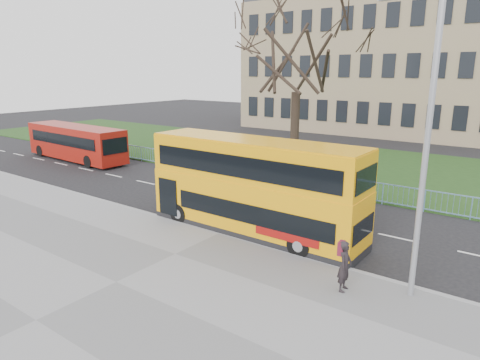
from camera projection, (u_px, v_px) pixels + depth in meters
name	position (u px, v px, depth m)	size (l,w,h in m)	color
ground	(242.00, 225.00, 18.76)	(120.00, 120.00, 0.00)	black
pavement	(116.00, 284.00, 13.46)	(80.00, 10.50, 0.12)	slate
kerb	(220.00, 234.00, 17.53)	(80.00, 0.20, 0.14)	gray
grass_verge	(361.00, 167.00, 29.94)	(80.00, 15.40, 0.08)	#1A3613
guard_railing	(311.00, 182.00, 23.79)	(40.00, 0.12, 1.10)	#75A4D0
bare_tree	(296.00, 76.00, 26.74)	(8.62, 8.62, 12.32)	black
civic_building	(390.00, 66.00, 47.27)	(30.00, 15.00, 14.00)	#8F7E5B
yellow_bus	(254.00, 185.00, 17.29)	(9.27, 2.31, 3.88)	#F6A40A
red_bus	(76.00, 142.00, 32.01)	(9.84, 2.64, 2.57)	maroon
pedestrian	(345.00, 266.00, 12.76)	(0.58, 0.38, 1.58)	black
street_lamp	(423.00, 139.00, 11.60)	(1.79, 0.42, 8.48)	#989AA1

